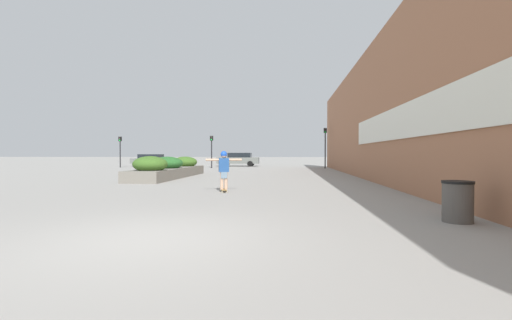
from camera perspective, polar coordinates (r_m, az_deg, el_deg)
ground_plane at (r=5.77m, az=-17.62°, el=-12.51°), size 300.00×300.00×0.00m
building_wall_right at (r=17.25m, az=20.08°, el=7.72°), size 0.67×38.81×6.78m
planter_box at (r=20.13m, az=-14.29°, el=-1.43°), size 1.82×8.60×1.25m
skateboard at (r=12.17m, az=-5.37°, el=-5.03°), size 0.34×0.61×0.09m
skateboarder at (r=12.11m, az=-5.38°, el=-1.03°), size 1.24×0.45×1.36m
trash_bin at (r=7.86m, az=30.57°, el=-5.97°), size 0.58×0.58×0.82m
car_leftmost at (r=37.75m, az=-2.92°, el=0.13°), size 4.55×1.84×1.48m
car_center_left at (r=39.36m, az=-16.94°, el=0.03°), size 4.28×2.03×1.32m
traffic_light_left at (r=33.18m, az=-7.42°, el=2.36°), size 0.28×0.30×3.10m
traffic_light_right at (r=32.59m, az=11.46°, el=3.09°), size 0.28×0.30×3.77m
traffic_light_far_left at (r=36.86m, az=-21.72°, el=2.15°), size 0.28×0.30×3.09m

